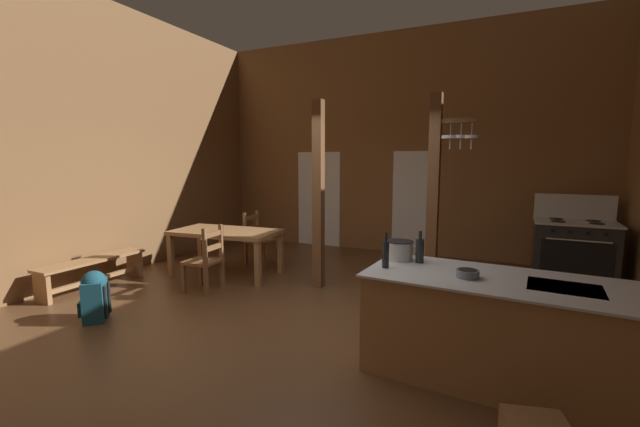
{
  "coord_description": "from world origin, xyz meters",
  "views": [
    {
      "loc": [
        1.96,
        -3.79,
        1.85
      ],
      "look_at": [
        -0.13,
        0.74,
        1.19
      ],
      "focal_mm": 22.23,
      "sensor_mm": 36.0,
      "label": 1
    }
  ],
  "objects_px": {
    "stove_range": "(573,250)",
    "mixing_bowl_on_counter": "(468,274)",
    "backpack": "(95,294)",
    "stockpot_on_counter": "(400,250)",
    "kitchen_island": "(495,329)",
    "ladderback_chair_by_post": "(206,260)",
    "dining_table": "(226,236)",
    "bottle_short_on_counter": "(420,250)",
    "bottle_tall_on_counter": "(386,254)",
    "bench_along_left_wall": "(93,267)",
    "ladderback_chair_near_window": "(258,239)"
  },
  "relations": [
    {
      "from": "bench_along_left_wall",
      "to": "mixing_bowl_on_counter",
      "type": "distance_m",
      "value": 5.21
    },
    {
      "from": "ladderback_chair_near_window",
      "to": "bottle_tall_on_counter",
      "type": "height_order",
      "value": "bottle_tall_on_counter"
    },
    {
      "from": "mixing_bowl_on_counter",
      "to": "bottle_tall_on_counter",
      "type": "height_order",
      "value": "bottle_tall_on_counter"
    },
    {
      "from": "backpack",
      "to": "bottle_short_on_counter",
      "type": "height_order",
      "value": "bottle_short_on_counter"
    },
    {
      "from": "stockpot_on_counter",
      "to": "bottle_short_on_counter",
      "type": "xyz_separation_m",
      "value": [
        0.2,
        -0.03,
        0.03
      ]
    },
    {
      "from": "ladderback_chair_by_post",
      "to": "bottle_short_on_counter",
      "type": "xyz_separation_m",
      "value": [
        3.1,
        -0.54,
        0.56
      ]
    },
    {
      "from": "backpack",
      "to": "bottle_tall_on_counter",
      "type": "height_order",
      "value": "bottle_tall_on_counter"
    },
    {
      "from": "kitchen_island",
      "to": "backpack",
      "type": "distance_m",
      "value": 4.3
    },
    {
      "from": "backpack",
      "to": "mixing_bowl_on_counter",
      "type": "height_order",
      "value": "mixing_bowl_on_counter"
    },
    {
      "from": "backpack",
      "to": "stockpot_on_counter",
      "type": "distance_m",
      "value": 3.53
    },
    {
      "from": "bottle_tall_on_counter",
      "to": "stove_range",
      "type": "bearing_deg",
      "value": 61.57
    },
    {
      "from": "stove_range",
      "to": "bottle_short_on_counter",
      "type": "relative_size",
      "value": 4.3
    },
    {
      "from": "kitchen_island",
      "to": "ladderback_chair_by_post",
      "type": "xyz_separation_m",
      "value": [
        -3.8,
        0.8,
        0.01
      ]
    },
    {
      "from": "stockpot_on_counter",
      "to": "ladderback_chair_by_post",
      "type": "bearing_deg",
      "value": 170.02
    },
    {
      "from": "bench_along_left_wall",
      "to": "mixing_bowl_on_counter",
      "type": "relative_size",
      "value": 8.32
    },
    {
      "from": "bench_along_left_wall",
      "to": "backpack",
      "type": "distance_m",
      "value": 1.39
    },
    {
      "from": "ladderback_chair_by_post",
      "to": "bottle_short_on_counter",
      "type": "bearing_deg",
      "value": -9.9
    },
    {
      "from": "dining_table",
      "to": "backpack",
      "type": "xyz_separation_m",
      "value": [
        -0.2,
        -2.18,
        -0.34
      ]
    },
    {
      "from": "mixing_bowl_on_counter",
      "to": "bench_along_left_wall",
      "type": "bearing_deg",
      "value": 176.81
    },
    {
      "from": "dining_table",
      "to": "stockpot_on_counter",
      "type": "distance_m",
      "value": 3.44
    },
    {
      "from": "kitchen_island",
      "to": "ladderback_chair_by_post",
      "type": "relative_size",
      "value": 2.34
    },
    {
      "from": "stove_range",
      "to": "bench_along_left_wall",
      "type": "distance_m",
      "value": 7.31
    },
    {
      "from": "mixing_bowl_on_counter",
      "to": "bottle_short_on_counter",
      "type": "distance_m",
      "value": 0.57
    },
    {
      "from": "ladderback_chair_by_post",
      "to": "bottle_tall_on_counter",
      "type": "relative_size",
      "value": 2.92
    },
    {
      "from": "kitchen_island",
      "to": "stove_range",
      "type": "height_order",
      "value": "stove_range"
    },
    {
      "from": "ladderback_chair_by_post",
      "to": "mixing_bowl_on_counter",
      "type": "bearing_deg",
      "value": -13.77
    },
    {
      "from": "kitchen_island",
      "to": "bottle_short_on_counter",
      "type": "height_order",
      "value": "bottle_short_on_counter"
    },
    {
      "from": "stove_range",
      "to": "dining_table",
      "type": "xyz_separation_m",
      "value": [
        -5.11,
        -2.04,
        0.17
      ]
    },
    {
      "from": "stove_range",
      "to": "bottle_short_on_counter",
      "type": "height_order",
      "value": "stove_range"
    },
    {
      "from": "mixing_bowl_on_counter",
      "to": "kitchen_island",
      "type": "bearing_deg",
      "value": 18.16
    },
    {
      "from": "stove_range",
      "to": "mixing_bowl_on_counter",
      "type": "distance_m",
      "value": 3.95
    },
    {
      "from": "stockpot_on_counter",
      "to": "bottle_short_on_counter",
      "type": "height_order",
      "value": "bottle_short_on_counter"
    },
    {
      "from": "ladderback_chair_by_post",
      "to": "dining_table",
      "type": "bearing_deg",
      "value": 108.17
    },
    {
      "from": "stove_range",
      "to": "bottle_tall_on_counter",
      "type": "relative_size",
      "value": 4.06
    },
    {
      "from": "ladderback_chair_near_window",
      "to": "stockpot_on_counter",
      "type": "distance_m",
      "value": 3.76
    },
    {
      "from": "mixing_bowl_on_counter",
      "to": "bottle_tall_on_counter",
      "type": "bearing_deg",
      "value": 178.89
    },
    {
      "from": "mixing_bowl_on_counter",
      "to": "bottle_tall_on_counter",
      "type": "xyz_separation_m",
      "value": [
        -0.71,
        0.01,
        0.1
      ]
    },
    {
      "from": "ladderback_chair_by_post",
      "to": "mixing_bowl_on_counter",
      "type": "distance_m",
      "value": 3.7
    },
    {
      "from": "ladderback_chair_by_post",
      "to": "bottle_short_on_counter",
      "type": "distance_m",
      "value": 3.2
    },
    {
      "from": "backpack",
      "to": "stove_range",
      "type": "bearing_deg",
      "value": 38.46
    },
    {
      "from": "ladderback_chair_by_post",
      "to": "bench_along_left_wall",
      "type": "bearing_deg",
      "value": -159.95
    },
    {
      "from": "dining_table",
      "to": "ladderback_chair_near_window",
      "type": "relative_size",
      "value": 1.87
    },
    {
      "from": "backpack",
      "to": "ladderback_chair_by_post",
      "type": "bearing_deg",
      "value": 71.63
    },
    {
      "from": "ladderback_chair_by_post",
      "to": "stockpot_on_counter",
      "type": "distance_m",
      "value": 2.99
    },
    {
      "from": "kitchen_island",
      "to": "ladderback_chair_by_post",
      "type": "bearing_deg",
      "value": 168.18
    },
    {
      "from": "kitchen_island",
      "to": "stove_range",
      "type": "distance_m",
      "value": 3.78
    },
    {
      "from": "dining_table",
      "to": "backpack",
      "type": "distance_m",
      "value": 2.22
    },
    {
      "from": "kitchen_island",
      "to": "bottle_short_on_counter",
      "type": "bearing_deg",
      "value": 160.0
    },
    {
      "from": "stove_range",
      "to": "bottle_tall_on_counter",
      "type": "height_order",
      "value": "stove_range"
    },
    {
      "from": "kitchen_island",
      "to": "dining_table",
      "type": "distance_m",
      "value": 4.37
    }
  ]
}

